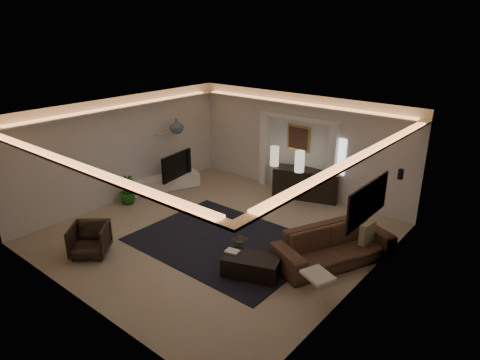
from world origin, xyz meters
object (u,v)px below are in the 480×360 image
Objects in this scene: coffee_table at (252,266)px; console at (306,185)px; sofa at (334,246)px; armchair at (90,240)px.

console is at bearing 86.47° from coffee_table.
sofa is at bearing 35.67° from coffee_table.
sofa reaches higher than armchair.
coffee_table is 1.43× the size of armchair.
armchair is at bearing -127.71° from console.
sofa reaches higher than coffee_table.
coffee_table is (-1.01, -1.51, -0.17)m from sofa.
coffee_table is at bearing -14.49° from armchair.
console is 6.03m from armchair.
console is 0.72× the size of sofa.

